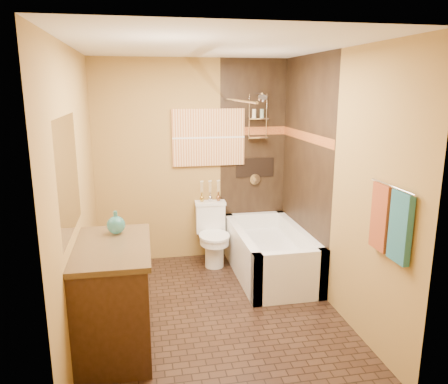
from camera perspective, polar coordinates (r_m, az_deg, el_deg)
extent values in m
plane|color=black|center=(4.46, -1.36, -15.34)|extent=(3.00, 3.00, 0.00)
cube|color=olive|center=(4.00, -18.68, -0.29)|extent=(0.02, 3.00, 2.50)
cube|color=olive|center=(4.37, 14.24, 1.16)|extent=(0.02, 3.00, 2.50)
cube|color=olive|center=(5.47, -4.11, 3.98)|extent=(2.40, 0.02, 2.50)
cube|color=olive|center=(2.60, 4.13, -6.86)|extent=(2.40, 0.02, 2.50)
plane|color=silver|center=(3.92, -1.58, 18.57)|extent=(3.00, 3.00, 0.00)
cube|color=black|center=(5.60, 3.81, 4.21)|extent=(0.85, 0.01, 2.50)
cube|color=black|center=(5.04, 10.52, 2.96)|extent=(0.01, 1.50, 2.50)
cube|color=maroon|center=(5.54, 3.90, 7.97)|extent=(0.85, 0.01, 0.10)
cube|color=maroon|center=(4.98, 10.60, 7.14)|extent=(0.01, 1.50, 0.10)
cube|color=black|center=(5.62, 4.06, 3.20)|extent=(0.50, 0.01, 0.25)
cylinder|color=silver|center=(5.40, 4.60, 12.70)|extent=(0.02, 0.26, 0.02)
cylinder|color=silver|center=(5.26, 5.04, 12.12)|extent=(0.11, 0.11, 0.09)
cylinder|color=silver|center=(5.63, 4.08, 1.67)|extent=(0.14, 0.02, 0.14)
cylinder|color=silver|center=(4.72, 1.80, 11.89)|extent=(0.03, 1.55, 0.03)
cylinder|color=silver|center=(3.41, 21.14, 0.65)|extent=(0.02, 0.55, 0.02)
cube|color=#20556B|center=(3.37, 22.05, -4.31)|extent=(0.05, 0.22, 0.52)
cube|color=maroon|center=(3.58, 19.82, -3.09)|extent=(0.05, 0.22, 0.52)
cube|color=#C4642E|center=(5.43, -2.02, 7.13)|extent=(0.90, 0.04, 0.70)
cube|color=white|center=(3.53, -19.65, 2.03)|extent=(0.01, 1.00, 0.90)
cube|color=white|center=(4.57, 8.62, -10.93)|extent=(0.80, 0.10, 0.55)
cube|color=white|center=(5.81, 4.00, -5.37)|extent=(0.80, 0.10, 0.55)
cube|color=white|center=(5.09, 2.21, -8.14)|extent=(0.10, 1.50, 0.55)
cube|color=white|center=(5.29, 9.68, -7.49)|extent=(0.10, 1.50, 0.55)
cube|color=white|center=(5.22, 5.99, -8.85)|extent=(0.64, 1.34, 0.35)
cube|color=white|center=(5.55, -1.80, -3.43)|extent=(0.37, 0.18, 0.36)
cube|color=white|center=(5.50, -1.81, -1.44)|extent=(0.39, 0.20, 0.04)
cylinder|color=white|center=(5.40, -1.27, -7.89)|extent=(0.23, 0.23, 0.36)
cylinder|color=white|center=(5.35, -1.28, -6.27)|extent=(0.35, 0.35, 0.10)
cylinder|color=white|center=(5.33, -1.28, -5.74)|extent=(0.37, 0.37, 0.03)
cube|color=black|center=(3.84, -14.38, -13.48)|extent=(0.61, 0.99, 0.88)
cube|color=black|center=(3.66, -14.64, -7.04)|extent=(0.65, 1.05, 0.04)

